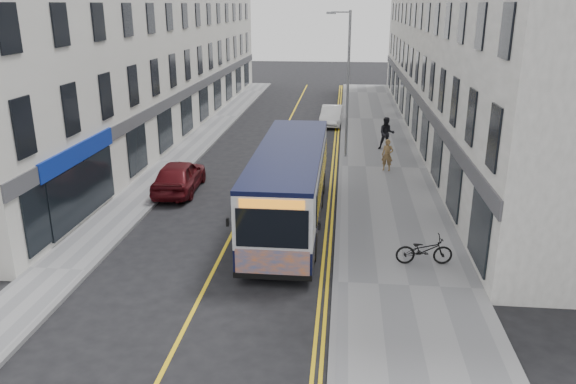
% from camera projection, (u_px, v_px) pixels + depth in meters
% --- Properties ---
extents(ground, '(140.00, 140.00, 0.00)m').
position_uv_depth(ground, '(218.00, 262.00, 18.97)').
color(ground, black).
rests_on(ground, ground).
extents(pavement_east, '(4.50, 64.00, 0.12)m').
position_uv_depth(pavement_east, '(383.00, 168.00, 29.67)').
color(pavement_east, gray).
rests_on(pavement_east, ground).
extents(pavement_west, '(2.00, 64.00, 0.12)m').
position_uv_depth(pavement_west, '(176.00, 162.00, 30.74)').
color(pavement_west, gray).
rests_on(pavement_west, ground).
extents(kerb_east, '(0.18, 64.00, 0.13)m').
position_uv_depth(kerb_east, '(341.00, 167.00, 29.88)').
color(kerb_east, slate).
rests_on(kerb_east, ground).
extents(kerb_west, '(0.18, 64.00, 0.13)m').
position_uv_depth(kerb_west, '(194.00, 163.00, 30.65)').
color(kerb_west, slate).
rests_on(kerb_west, ground).
extents(road_centre_line, '(0.12, 64.00, 0.01)m').
position_uv_depth(road_centre_line, '(266.00, 166.00, 30.28)').
color(road_centre_line, yellow).
rests_on(road_centre_line, ground).
extents(road_dbl_yellow_inner, '(0.10, 64.00, 0.01)m').
position_uv_depth(road_dbl_yellow_inner, '(332.00, 167.00, 29.94)').
color(road_dbl_yellow_inner, yellow).
rests_on(road_dbl_yellow_inner, ground).
extents(road_dbl_yellow_outer, '(0.10, 64.00, 0.01)m').
position_uv_depth(road_dbl_yellow_outer, '(336.00, 168.00, 29.93)').
color(road_dbl_yellow_outer, yellow).
rests_on(road_dbl_yellow_outer, ground).
extents(terrace_east, '(6.00, 46.00, 13.00)m').
position_uv_depth(terrace_east, '(464.00, 34.00, 35.60)').
color(terrace_east, white).
rests_on(terrace_east, ground).
extents(terrace_west, '(6.00, 46.00, 13.00)m').
position_uv_depth(terrace_west, '(151.00, 32.00, 37.56)').
color(terrace_west, silver).
rests_on(terrace_west, ground).
extents(streetlamp, '(1.32, 0.18, 8.00)m').
position_uv_depth(streetlamp, '(347.00, 80.00, 30.38)').
color(streetlamp, gray).
rests_on(streetlamp, ground).
extents(city_bus, '(2.50, 10.71, 3.11)m').
position_uv_depth(city_bus, '(290.00, 183.00, 21.73)').
color(city_bus, black).
rests_on(city_bus, ground).
extents(bicycle, '(1.92, 0.82, 0.98)m').
position_uv_depth(bicycle, '(424.00, 250.00, 18.45)').
color(bicycle, black).
rests_on(bicycle, pavement_east).
extents(pedestrian_near, '(0.67, 0.52, 1.63)m').
position_uv_depth(pedestrian_near, '(387.00, 155.00, 28.77)').
color(pedestrian_near, olive).
rests_on(pedestrian_near, pavement_east).
extents(pedestrian_far, '(0.93, 0.73, 1.91)m').
position_uv_depth(pedestrian_far, '(387.00, 133.00, 32.93)').
color(pedestrian_far, black).
rests_on(pedestrian_far, pavement_east).
extents(car_white, '(1.66, 4.16, 1.35)m').
position_uv_depth(car_white, '(332.00, 115.00, 40.35)').
color(car_white, silver).
rests_on(car_white, ground).
extents(car_maroon, '(1.93, 4.49, 1.51)m').
position_uv_depth(car_maroon, '(179.00, 176.00, 25.89)').
color(car_maroon, '#530D13').
rests_on(car_maroon, ground).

